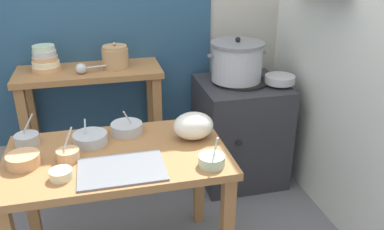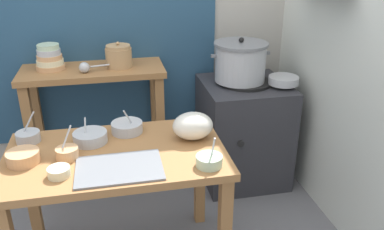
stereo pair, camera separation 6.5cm
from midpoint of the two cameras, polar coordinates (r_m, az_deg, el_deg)
wall_back at (r=2.97m, az=-12.24°, el=15.58°), size 4.40×0.12×2.60m
wall_right at (r=2.52m, az=21.12°, el=13.10°), size 0.30×3.20×2.60m
prep_table at (r=2.10m, az=-11.30°, el=-7.99°), size 1.10×0.66×0.72m
back_shelf_table at (r=2.87m, az=-14.70°, el=2.09°), size 0.96×0.40×0.90m
stove_block at (r=3.02m, az=6.19°, el=-2.20°), size 0.60×0.61×0.78m
steamer_pot at (r=2.84m, az=5.76°, el=7.64°), size 0.42×0.38×0.31m
clay_pot at (r=2.78m, az=-11.55°, el=8.12°), size 0.18×0.18×0.17m
bowl_stack_enamel at (r=2.83m, az=-20.81°, el=7.40°), size 0.19×0.19×0.17m
ladle at (r=2.71m, az=-15.94°, el=6.41°), size 0.29×0.10×0.07m
serving_tray at (r=1.90m, az=-10.97°, el=-7.63°), size 0.40×0.28×0.01m
plastic_bag at (r=2.12m, az=-0.69°, el=-1.55°), size 0.22×0.18×0.14m
wide_pan at (r=2.86m, az=11.78°, el=5.01°), size 0.21×0.21×0.05m
prep_bowl_0 at (r=2.23m, az=-10.11°, el=-1.80°), size 0.17×0.17×0.15m
prep_bowl_1 at (r=2.16m, az=-15.15°, el=-3.23°), size 0.18×0.18×0.13m
prep_bowl_2 at (r=2.06m, az=-23.75°, el=-5.83°), size 0.15×0.15×0.06m
prep_bowl_3 at (r=1.89m, az=1.84°, el=-6.42°), size 0.13×0.13×0.16m
prep_bowl_4 at (r=1.90m, az=-19.12°, el=-7.94°), size 0.10×0.10×0.04m
prep_bowl_5 at (r=2.03m, az=-18.13°, el=-5.40°), size 0.11×0.11×0.16m
prep_bowl_6 at (r=2.26m, az=-23.25°, el=-3.14°), size 0.12×0.12×0.16m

